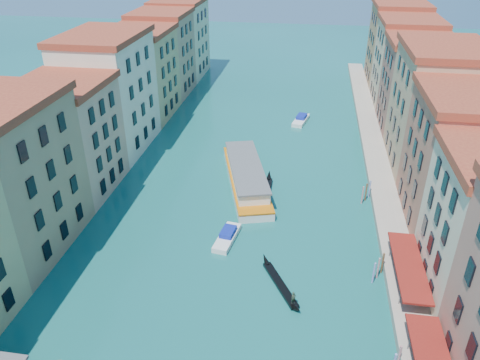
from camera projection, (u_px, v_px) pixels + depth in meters
The scene contains 9 objects.
left_bank_palazzos at pixel (95, 109), 78.61m from camera, with size 12.80×128.40×21.00m.
right_bank_palazzos at pixel (443, 128), 71.32m from camera, with size 12.80×128.40×21.00m.
quay at pixel (380, 177), 76.85m from camera, with size 4.00×140.00×1.00m, color #A69986.
mooring_poles_right at pixel (390, 343), 45.52m from camera, with size 1.44×54.24×3.20m.
vaporetto_far at pixel (246, 175), 75.22m from camera, with size 11.25×23.37×3.39m.
gondola_fore at pixel (280, 284), 54.36m from camera, with size 5.86×9.75×2.13m.
gondola_far at pixel (266, 194), 72.40m from camera, with size 1.43×13.41×1.90m.
motorboat_mid at pixel (227, 236), 62.29m from camera, with size 2.97×6.71×1.34m.
motorboat_far at pixel (301, 119), 99.31m from camera, with size 3.63×7.27×1.44m.
Camera 1 is at (9.63, -5.30, 37.15)m, focal length 35.00 mm.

